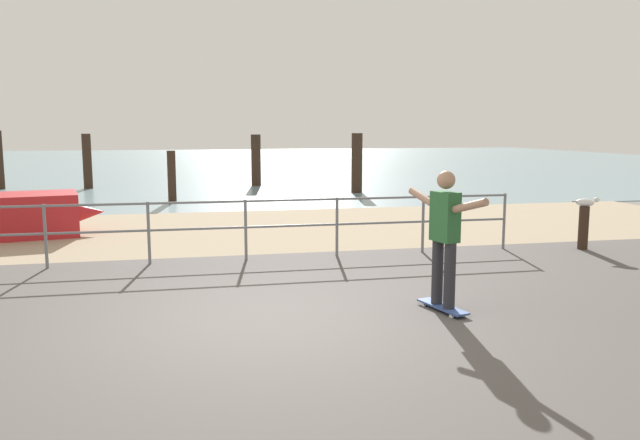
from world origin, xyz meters
name	(u,v)px	position (x,y,z in m)	size (l,w,h in m)	color
ground_plane	(273,355)	(0.00, -1.00, 0.00)	(24.00, 10.00, 0.04)	#514C49
beach_strip	(223,230)	(0.00, 7.00, 0.00)	(24.00, 6.00, 0.04)	tan
sea_surface	(196,163)	(0.00, 35.00, 0.00)	(72.00, 50.00, 0.04)	#75939E
railing_fence	(148,223)	(-1.41, 3.60, 0.70)	(12.71, 0.05, 1.05)	slate
skateboard	(443,307)	(2.23, 0.05, 0.07)	(0.39, 0.82, 0.08)	#334C8C
skateboarder	(445,230)	(2.23, 0.05, 1.02)	(0.45, 1.42, 1.65)	#26262B
bollard_short	(583,228)	(6.34, 3.26, 0.41)	(0.18, 0.18, 0.82)	#332319
seagull	(586,202)	(6.35, 3.25, 0.89)	(0.42, 0.34, 0.18)	white
groyne_post_1	(87,161)	(-4.28, 17.67, 1.01)	(0.32, 0.32, 2.03)	#332319
groyne_post_2	(172,176)	(-1.18, 12.78, 0.78)	(0.25, 0.25, 1.56)	#332319
groyne_post_3	(256,160)	(1.92, 17.53, 0.99)	(0.37, 0.37, 1.99)	#332319
groyne_post_4	(357,163)	(5.01, 14.15, 1.03)	(0.37, 0.37, 2.06)	#332319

